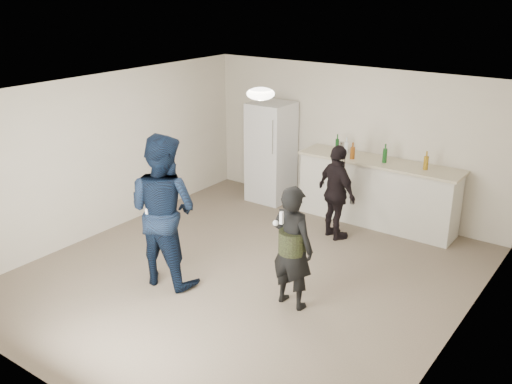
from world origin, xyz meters
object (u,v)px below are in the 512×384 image
Objects in this scene: counter at (377,194)px; man at (163,210)px; fridge at (271,152)px; spectator at (337,193)px; woman at (292,247)px; shaker at (341,146)px.

counter is 3.75m from man.
man is at bearing -79.81° from fridge.
fridge is 1.20× the size of spectator.
fridge is at bearing -86.01° from man.
spectator is at bearing -72.03° from woman.
man is at bearing 92.28° from spectator.
counter is at bearing -119.22° from man.
woman is (1.69, 0.46, -0.23)m from man.
counter is 2.98m from woman.
fridge is (-2.05, -0.07, 0.38)m from counter.
counter is at bearing -81.31° from woman.
woman is 2.14m from spectator.
counter is 15.29× the size of shaker.
woman is at bearing -85.45° from counter.
fridge is 1.35m from shaker.
fridge is 3.41m from man.
shaker is at bearing 8.41° from fridge.
fridge is 0.89× the size of man.
man is 2.81m from spectator.
counter is 1.74× the size of spectator.
shaker is (-0.75, 0.12, 0.65)m from counter.
shaker is 0.11× the size of woman.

